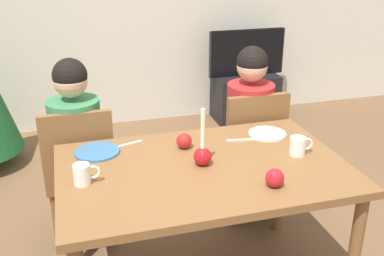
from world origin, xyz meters
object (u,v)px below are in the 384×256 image
Objects in this scene: tv at (247,53)px; plate_left at (97,152)px; candle_centerpiece at (203,153)px; mug_right at (298,146)px; apple_by_left_plate at (275,178)px; plate_right at (267,134)px; person_right_child at (248,137)px; tv_stand at (245,97)px; dining_table at (203,181)px; person_left_child at (79,157)px; chair_left at (80,168)px; chair_right at (250,147)px; mug_left at (83,174)px; apple_near_candle at (184,141)px.

tv is 2.61m from plate_left.
plate_left is at bearing 150.10° from candle_centerpiece.
mug_right reaches higher than apple_by_left_plate.
mug_right is at bearing -81.15° from plate_right.
apple_by_left_plate is (-0.27, -0.92, 0.22)m from person_right_child.
mug_right is (-0.67, -2.31, 0.56)m from tv_stand.
dining_table is 1.19× the size of person_left_child.
person_right_child is at bearing -111.84° from tv.
dining_table is 0.85m from chair_left.
apple_by_left_plate is at bearing -109.88° from tv.
person_right_child is (1.09, 0.00, 0.00)m from person_left_child.
mug_right is (1.08, -0.65, 0.23)m from person_left_child.
tv is 2.74m from apple_by_left_plate.
apple_by_left_plate is (-0.27, -0.88, 0.28)m from chair_right.
plate_right reaches higher than tv_stand.
mug_left reaches higher than tv_stand.
person_left_child reaches higher than mug_right.
tv is (1.75, 1.66, 0.14)m from person_left_child.
person_left_child reaches higher than candle_centerpiece.
plate_right is 0.50m from apple_near_candle.
chair_left is (-0.58, 0.61, -0.15)m from dining_table.
chair_left reaches higher than apple_near_candle.
person_right_child is 1.48× the size of tv.
chair_left is 1.41× the size of tv_stand.
person_right_child is 1.79m from tv.
plate_right is (-0.05, -0.38, 0.19)m from person_right_child.
plate_left is (-0.49, 0.28, -0.06)m from candle_centerpiece.
tv is 2.16m from plate_right.
candle_centerpiece is 0.53m from plate_right.
mug_right is (1.08, 0.01, -0.00)m from mug_left.
chair_right is 0.68m from mug_right.
person_left_child is 4.01× the size of candle_centerpiece.
apple_by_left_plate is at bearing -106.19° from person_right_child.
person_left_child is at bearing 160.07° from plate_right.
plate_left is 0.45m from apple_near_candle.
chair_right is 0.42m from plate_right.
dining_table is 6.04× the size of plate_left.
candle_centerpiece is 1.26× the size of plate_left.
dining_table is 0.57m from plate_left.
chair_right is 0.73m from apple_near_candle.
mug_left is at bearing -150.01° from chair_right.
tv_stand is at bearing 62.80° from candle_centerpiece.
chair_left is 0.41m from plate_left.
tv is 6.52× the size of mug_left.
candle_centerpiece is at bearing 82.41° from dining_table.
person_right_child is at bearing 90.00° from chair_right.
person_right_child is at bearing 37.20° from apple_near_candle.
dining_table is 16.44× the size of apple_by_left_plate.
mug_right is at bearing -29.82° from chair_left.
dining_table is 6.66× the size of plate_right.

